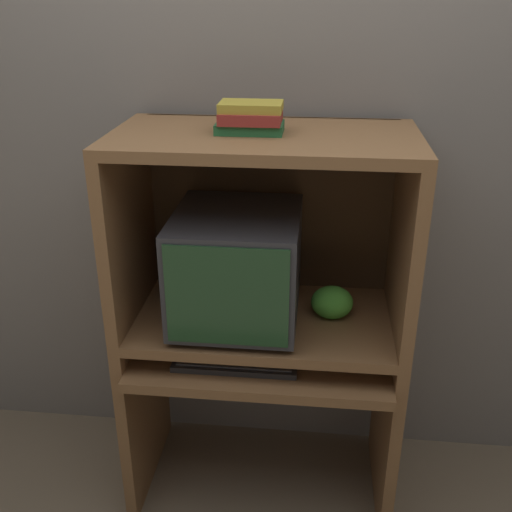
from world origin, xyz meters
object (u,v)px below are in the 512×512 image
object	(u,v)px
mouse	(317,364)
snack_bag	(332,302)
keyboard	(235,362)
book_stack	(251,118)
crt_monitor	(237,266)

from	to	relation	value
mouse	snack_bag	bearing A→B (deg)	75.03
keyboard	snack_bag	size ratio (longest dim) A/B	2.88
mouse	book_stack	distance (m)	0.83
mouse	book_stack	world-z (taller)	book_stack
keyboard	book_stack	distance (m)	0.80
keyboard	book_stack	size ratio (longest dim) A/B	2.02
crt_monitor	mouse	size ratio (longest dim) A/B	6.93
crt_monitor	book_stack	distance (m)	0.49
crt_monitor	keyboard	distance (m)	0.32
crt_monitor	keyboard	world-z (taller)	crt_monitor
crt_monitor	mouse	xyz separation A→B (m)	(0.28, -0.12, -0.29)
crt_monitor	book_stack	world-z (taller)	book_stack
mouse	book_stack	bearing A→B (deg)	148.16
mouse	crt_monitor	bearing A→B (deg)	157.23
keyboard	crt_monitor	bearing A→B (deg)	93.97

